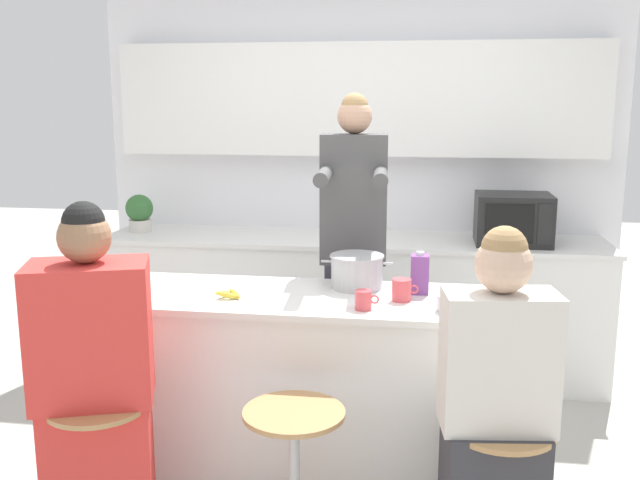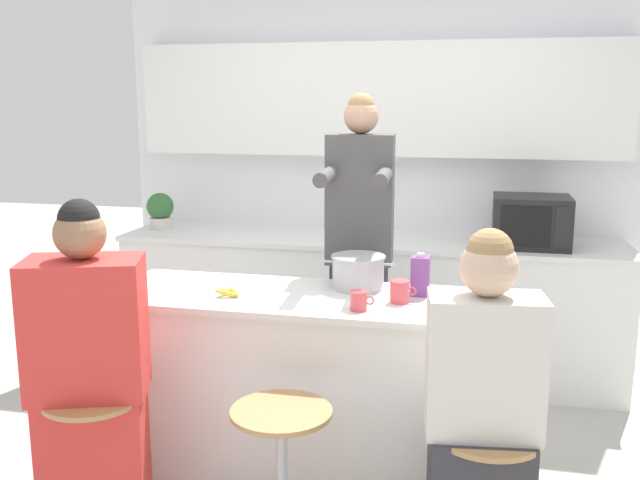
# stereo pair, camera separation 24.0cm
# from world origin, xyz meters

# --- Properties ---
(wall_back) EXTENTS (3.57, 0.22, 2.70)m
(wall_back) POSITION_xyz_m (0.00, 1.81, 1.54)
(wall_back) COLOR white
(wall_back) RESTS_ON ground_plane
(back_counter) EXTENTS (3.31, 0.66, 0.92)m
(back_counter) POSITION_xyz_m (0.00, 1.49, 0.46)
(back_counter) COLOR white
(back_counter) RESTS_ON ground_plane
(kitchen_island) EXTENTS (1.95, 0.64, 0.94)m
(kitchen_island) POSITION_xyz_m (0.00, 0.00, 0.48)
(kitchen_island) COLOR black
(kitchen_island) RESTS_ON ground_plane
(bar_stool_leftmost) EXTENTS (0.40, 0.40, 0.65)m
(bar_stool_leftmost) POSITION_xyz_m (-0.78, -0.66, 0.37)
(bar_stool_leftmost) COLOR tan
(bar_stool_leftmost) RESTS_ON ground_plane
(bar_stool_center) EXTENTS (0.40, 0.40, 0.65)m
(bar_stool_center) POSITION_xyz_m (0.00, -0.61, 0.37)
(bar_stool_center) COLOR tan
(bar_stool_center) RESTS_ON ground_plane
(person_cooking) EXTENTS (0.38, 0.61, 1.86)m
(person_cooking) POSITION_xyz_m (0.11, 0.52, 0.94)
(person_cooking) COLOR #383842
(person_cooking) RESTS_ON ground_plane
(person_wrapped_blanket) EXTENTS (0.53, 0.42, 1.45)m
(person_wrapped_blanket) POSITION_xyz_m (-0.80, -0.63, 0.69)
(person_wrapped_blanket) COLOR red
(person_wrapped_blanket) RESTS_ON ground_plane
(person_seated_near) EXTENTS (0.43, 0.31, 1.40)m
(person_seated_near) POSITION_xyz_m (0.76, -0.63, 0.64)
(person_seated_near) COLOR #333338
(person_seated_near) RESTS_ON ground_plane
(cooking_pot) EXTENTS (0.35, 0.26, 0.16)m
(cooking_pot) POSITION_xyz_m (0.16, 0.17, 1.02)
(cooking_pot) COLOR #B7BABC
(cooking_pot) RESTS_ON kitchen_island
(fruit_bowl) EXTENTS (0.22, 0.22, 0.07)m
(fruit_bowl) POSITION_xyz_m (0.65, -0.15, 0.97)
(fruit_bowl) COLOR #B7BABC
(fruit_bowl) RESTS_ON kitchen_island
(coffee_cup_near) EXTENTS (0.12, 0.09, 0.10)m
(coffee_cup_near) POSITION_xyz_m (0.38, -0.02, 0.99)
(coffee_cup_near) COLOR #DB4C51
(coffee_cup_near) RESTS_ON kitchen_island
(coffee_cup_far) EXTENTS (0.10, 0.07, 0.08)m
(coffee_cup_far) POSITION_xyz_m (0.23, -0.18, 0.98)
(coffee_cup_far) COLOR #DB4C51
(coffee_cup_far) RESTS_ON kitchen_island
(banana_bunch) EXTENTS (0.14, 0.10, 0.04)m
(banana_bunch) POSITION_xyz_m (-0.39, -0.10, 0.96)
(banana_bunch) COLOR yellow
(banana_bunch) RESTS_ON kitchen_island
(juice_carton) EXTENTS (0.08, 0.08, 0.20)m
(juice_carton) POSITION_xyz_m (0.46, 0.12, 1.03)
(juice_carton) COLOR #7A428E
(juice_carton) RESTS_ON kitchen_island
(microwave) EXTENTS (0.47, 0.38, 0.32)m
(microwave) POSITION_xyz_m (1.03, 1.45, 1.08)
(microwave) COLOR black
(microwave) RESTS_ON back_counter
(potted_plant) EXTENTS (0.19, 0.19, 0.26)m
(potted_plant) POSITION_xyz_m (-1.48, 1.49, 1.06)
(potted_plant) COLOR beige
(potted_plant) RESTS_ON back_counter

